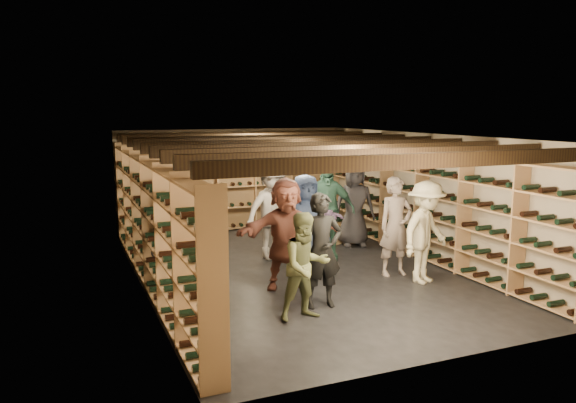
% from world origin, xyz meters
% --- Properties ---
extents(ground, '(8.00, 8.00, 0.00)m').
position_xyz_m(ground, '(0.00, 0.00, 0.00)').
color(ground, black).
rests_on(ground, ground).
extents(walls, '(5.52, 8.02, 2.40)m').
position_xyz_m(walls, '(0.00, 0.00, 1.20)').
color(walls, tan).
rests_on(walls, ground).
extents(ceiling, '(5.50, 8.00, 0.01)m').
position_xyz_m(ceiling, '(0.00, 0.00, 2.40)').
color(ceiling, beige).
rests_on(ceiling, walls).
extents(ceiling_joists, '(5.40, 7.12, 0.18)m').
position_xyz_m(ceiling_joists, '(0.00, 0.00, 2.26)').
color(ceiling_joists, black).
rests_on(ceiling_joists, ground).
extents(wine_rack_left, '(0.32, 7.50, 2.15)m').
position_xyz_m(wine_rack_left, '(-2.57, 0.00, 1.08)').
color(wine_rack_left, '#A97D52').
rests_on(wine_rack_left, ground).
extents(wine_rack_right, '(0.32, 7.50, 2.15)m').
position_xyz_m(wine_rack_right, '(2.57, 0.00, 1.08)').
color(wine_rack_right, '#A97D52').
rests_on(wine_rack_right, ground).
extents(wine_rack_back, '(4.70, 0.30, 2.15)m').
position_xyz_m(wine_rack_back, '(0.00, 3.83, 1.07)').
color(wine_rack_back, '#A97D52').
rests_on(wine_rack_back, ground).
extents(crate_stack_left, '(0.59, 0.49, 0.51)m').
position_xyz_m(crate_stack_left, '(0.65, 1.46, 0.26)').
color(crate_stack_left, tan).
rests_on(crate_stack_left, ground).
extents(crate_stack_right, '(0.55, 0.41, 0.51)m').
position_xyz_m(crate_stack_right, '(0.33, 1.30, 0.26)').
color(crate_stack_right, tan).
rests_on(crate_stack_right, ground).
extents(crate_loose, '(0.59, 0.50, 0.17)m').
position_xyz_m(crate_loose, '(1.47, 1.61, 0.09)').
color(crate_loose, tan).
rests_on(crate_loose, ground).
extents(person_0, '(0.95, 0.66, 1.85)m').
position_xyz_m(person_0, '(-2.18, -0.14, 0.92)').
color(person_0, black).
rests_on(person_0, ground).
extents(person_1, '(0.64, 0.45, 1.68)m').
position_xyz_m(person_1, '(-0.45, -1.83, 0.84)').
color(person_1, black).
rests_on(person_1, ground).
extents(person_2, '(0.76, 0.61, 1.49)m').
position_xyz_m(person_2, '(-0.87, -2.19, 0.74)').
color(person_2, '#535A35').
rests_on(person_2, ground).
extents(person_3, '(1.26, 1.01, 1.71)m').
position_xyz_m(person_3, '(1.65, -1.43, 0.86)').
color(person_3, beige).
rests_on(person_3, ground).
extents(person_5, '(1.72, 0.79, 1.79)m').
position_xyz_m(person_5, '(-0.59, -0.81, 0.90)').
color(person_5, brown).
rests_on(person_5, ground).
extents(person_6, '(0.91, 0.65, 1.75)m').
position_xyz_m(person_6, '(0.05, -0.14, 0.87)').
color(person_6, '#222F4D').
rests_on(person_6, ground).
extents(person_7, '(0.65, 0.45, 1.72)m').
position_xyz_m(person_7, '(1.43, -0.88, 0.86)').
color(person_7, gray).
rests_on(person_7, ground).
extents(person_9, '(1.36, 0.98, 1.89)m').
position_xyz_m(person_9, '(-0.14, 0.97, 0.95)').
color(person_9, '#B4ACA4').
rests_on(person_9, ground).
extents(person_10, '(1.21, 0.84, 1.90)m').
position_xyz_m(person_10, '(0.79, 0.55, 0.95)').
color(person_10, '#2A5042').
rests_on(person_10, ground).
extents(person_11, '(1.55, 0.64, 1.63)m').
position_xyz_m(person_11, '(0.25, 0.42, 0.81)').
color(person_11, slate).
rests_on(person_11, ground).
extents(person_12, '(0.96, 0.74, 1.76)m').
position_xyz_m(person_12, '(1.83, 1.30, 0.88)').
color(person_12, '#343338').
rests_on(person_12, ground).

